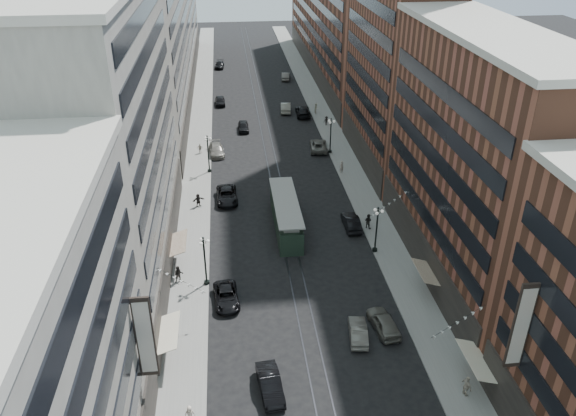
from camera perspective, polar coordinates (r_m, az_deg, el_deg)
name	(u,v)px	position (r m, az deg, el deg)	size (l,w,h in m)	color
ground	(271,156)	(86.08, -1.78, 5.32)	(220.00, 220.00, 0.00)	black
sidewalk_west	(200,135)	(95.21, -8.97, 7.38)	(4.00, 180.00, 0.15)	gray
sidewalk_east	(330,129)	(96.63, 4.28, 7.98)	(4.00, 180.00, 0.15)	gray
rail_west	(261,132)	(95.27, -2.72, 7.67)	(0.12, 180.00, 0.02)	#2D2D33
rail_east	(270,132)	(95.36, -1.87, 7.71)	(0.12, 180.00, 0.02)	#2D2D33
building_west_mid	(116,141)	(56.60, -17.11, 6.57)	(8.00, 36.00, 28.00)	#9C978A
building_west_far	(167,25)	(117.22, -12.19, 17.70)	(8.00, 90.00, 26.00)	#9C978A
building_east_mid	(474,165)	(56.71, 18.35, 4.20)	(8.00, 30.00, 24.00)	brown
building_east_tower	(399,15)	(79.39, 11.25, 18.67)	(8.00, 26.00, 42.00)	brown
building_east_far	(331,18)	(127.87, 4.35, 18.65)	(8.00, 72.00, 24.00)	brown
lamppost_sw_far	(205,259)	(56.22, -8.45, -5.16)	(1.03, 1.14, 5.52)	black
lamppost_sw_mid	(208,153)	(80.10, -8.11, 5.60)	(1.03, 1.14, 5.52)	black
lamppost_se_far	(377,228)	(61.47, 9.00, -2.02)	(1.03, 1.14, 5.52)	black
lamppost_se_mid	(331,134)	(86.06, 4.35, 7.47)	(1.03, 1.14, 5.52)	black
streetcar	(286,215)	(66.07, -0.22, -0.76)	(2.84, 12.85, 3.55)	#213427
car_2	(226,296)	(55.04, -6.28, -8.92)	(2.29, 4.96, 1.38)	black
car_4	(384,322)	(52.32, 9.69, -11.37)	(1.89, 4.70, 1.60)	#626157
car_5	(270,384)	(46.26, -1.83, -17.46)	(1.64, 4.71, 1.55)	black
pedestrian_1	(190,414)	(44.66, -9.94, -19.93)	(0.75, 0.41, 1.53)	beige
pedestrian_2	(179,274)	(58.02, -11.03, -6.64)	(0.91, 0.50, 1.87)	black
pedestrian_4	(467,386)	(47.74, 17.68, -16.86)	(1.09, 0.50, 1.86)	#BCB09C
car_7	(227,195)	(72.89, -6.23, 1.29)	(2.60, 5.63, 1.56)	black
car_8	(216,150)	(86.94, -7.28, 5.88)	(2.12, 5.22, 1.52)	slate
car_9	(220,101)	(109.50, -6.92, 10.75)	(1.83, 4.55, 1.55)	black
car_10	(351,222)	(66.89, 6.45, -1.41)	(1.65, 4.74, 1.56)	black
car_11	(318,145)	(88.01, 3.11, 6.37)	(2.55, 5.53, 1.54)	#65635A
car_12	(303,111)	(102.92, 1.51, 9.83)	(2.44, 6.01, 1.74)	black
car_13	(243,126)	(96.05, -4.55, 8.27)	(1.78, 4.43, 1.51)	black
car_14	(286,107)	(104.89, -0.25, 10.19)	(1.80, 5.15, 1.70)	gray
pedestrian_5	(198,200)	(71.73, -9.11, 0.79)	(1.57, 0.45, 1.69)	black
pedestrian_6	(200,148)	(87.42, -8.92, 5.99)	(0.88, 0.40, 1.50)	#B5A996
pedestrian_7	(368,221)	(66.75, 8.14, -1.32)	(0.89, 0.49, 1.83)	black
pedestrian_8	(342,167)	(80.18, 5.46, 4.19)	(0.66, 0.43, 1.80)	#A09284
pedestrian_9	(326,121)	(98.04, 3.92, 8.84)	(1.02, 0.42, 1.59)	black
car_extra_0	(358,332)	(51.19, 7.14, -12.35)	(1.49, 4.26, 1.40)	#615F56
car_extra_1	(219,65)	(135.69, -6.98, 14.23)	(1.99, 4.91, 1.42)	black
car_extra_2	(286,76)	(125.28, -0.25, 13.25)	(1.65, 4.73, 1.56)	#66625B
pedestrian_extra_0	(316,108)	(103.92, 2.88, 10.10)	(0.89, 0.49, 1.82)	beige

